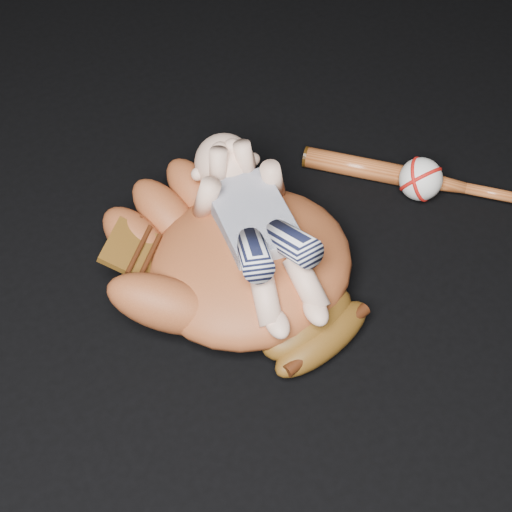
% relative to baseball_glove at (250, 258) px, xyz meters
% --- Properties ---
extents(baseball_glove, '(0.49, 0.54, 0.15)m').
position_rel_baseball_glove_xyz_m(baseball_glove, '(0.00, 0.00, 0.00)').
color(baseball_glove, brown).
rests_on(baseball_glove, ground).
extents(newborn_baby, '(0.23, 0.40, 0.15)m').
position_rel_baseball_glove_xyz_m(newborn_baby, '(0.02, 0.00, 0.06)').
color(newborn_baby, '#DFAC90').
rests_on(newborn_baby, baseball_glove).
extents(baseball_bat, '(0.31, 0.33, 0.04)m').
position_rel_baseball_glove_xyz_m(baseball_bat, '(0.37, 0.04, -0.05)').
color(baseball_bat, '#9D471E').
rests_on(baseball_bat, ground).
extents(baseball, '(0.10, 0.10, 0.08)m').
position_rel_baseball_glove_xyz_m(baseball, '(0.36, 0.02, -0.04)').
color(baseball, white).
rests_on(baseball, ground).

